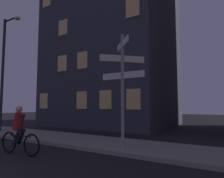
# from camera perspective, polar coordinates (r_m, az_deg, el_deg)

# --- Properties ---
(sidewalk_kerb) EXTENTS (40.00, 2.51, 0.14)m
(sidewalk_kerb) POSITION_cam_1_polar(r_m,az_deg,el_deg) (8.53, -3.44, -15.31)
(sidewalk_kerb) COLOR gray
(sidewalk_kerb) RESTS_ON ground_plane
(signpost) EXTENTS (1.72, 1.23, 4.12)m
(signpost) POSITION_cam_1_polar(r_m,az_deg,el_deg) (7.21, 3.06, 2.97)
(signpost) COLOR gray
(signpost) RESTS_ON sidewalk_kerb
(street_lamp) EXTENTS (1.62, 0.28, 6.89)m
(street_lamp) POSITION_cam_1_polar(r_m,az_deg,el_deg) (13.78, -28.62, 6.34)
(street_lamp) COLOR #2D2D30
(street_lamp) RESTS_ON sidewalk_kerb
(cyclist) EXTENTS (1.82, 0.36, 1.61)m
(cyclist) POSITION_cam_1_polar(r_m,az_deg,el_deg) (7.46, -25.26, -11.09)
(cyclist) COLOR black
(cyclist) RESTS_ON ground_plane
(building_left_block) EXTENTS (9.78, 7.97, 16.93)m
(building_left_block) POSITION_cam_1_polar(r_m,az_deg,el_deg) (18.25, 0.07, 17.16)
(building_left_block) COLOR #383842
(building_left_block) RESTS_ON ground_plane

